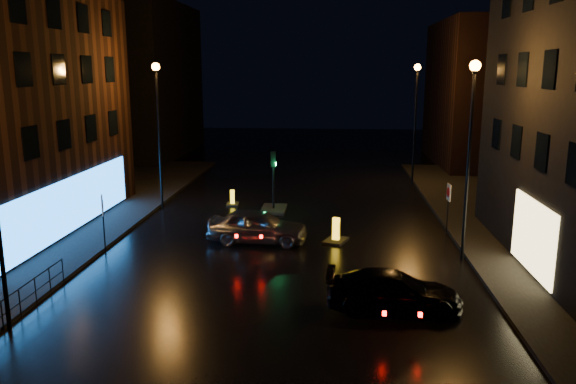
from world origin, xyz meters
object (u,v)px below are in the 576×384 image
bollard_near (336,236)px  bollard_far (232,202)px  road_sign_left (103,210)px  road_sign_right (449,197)px  silver_hatchback (258,226)px  dark_sedan (394,291)px  traffic_signal (274,202)px

bollard_near → bollard_far: 9.28m
road_sign_left → road_sign_right: size_ratio=1.02×
silver_hatchback → road_sign_left: size_ratio=1.81×
dark_sedan → bollard_near: (-1.93, 7.56, -0.41)m
traffic_signal → bollard_far: size_ratio=3.07×
dark_sedan → road_sign_right: (3.57, 9.35, 1.22)m
traffic_signal → bollard_near: (3.60, -5.84, -0.25)m
bollard_far → road_sign_right: bearing=-29.5°
dark_sedan → bollard_near: dark_sedan is taller
road_sign_left → road_sign_right: road_sign_left is taller
bollard_far → road_sign_left: 10.30m
dark_sedan → road_sign_left: bearing=68.3°
dark_sedan → road_sign_right: bearing=-19.6°
traffic_signal → silver_hatchback: size_ratio=0.74×
bollard_near → traffic_signal: bearing=142.7°
silver_hatchback → bollard_far: silver_hatchback is taller
dark_sedan → bollard_near: 7.82m
bollard_near → road_sign_left: size_ratio=0.61×
traffic_signal → bollard_far: traffic_signal is taller
traffic_signal → bollard_near: size_ratio=2.20×
road_sign_left → bollard_far: bearing=43.6°
silver_hatchback → dark_sedan: 9.11m
road_sign_left → bollard_near: bearing=-9.6°
silver_hatchback → bollard_far: size_ratio=4.15×
traffic_signal → dark_sedan: traffic_signal is taller
bollard_near → road_sign_left: 10.70m
bollard_near → bollard_far: (-6.21, 6.90, -0.05)m
dark_sedan → bollard_far: 16.60m
traffic_signal → silver_hatchback: bearing=-90.8°
silver_hatchback → road_sign_right: size_ratio=1.85×
silver_hatchback → bollard_near: (3.68, 0.38, -0.54)m
dark_sedan → road_sign_right: size_ratio=1.82×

